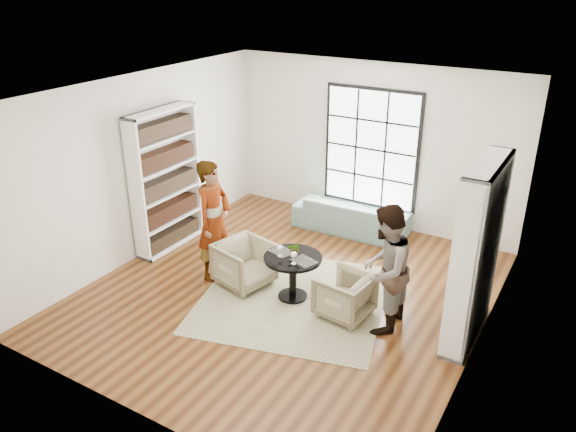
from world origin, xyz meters
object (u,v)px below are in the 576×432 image
Objects in this scene: sofa at (351,215)px; wine_glass_left at (280,248)px; armchair_left at (245,264)px; armchair_right at (344,295)px; wine_glass_right at (294,255)px; person_left at (214,220)px; pedestal_table at (293,268)px; person_right at (385,269)px; flower_centerpiece at (295,250)px.

wine_glass_left reaches higher than sofa.
wine_glass_left is (0.66, -0.04, 0.45)m from armchair_left.
armchair_right is 0.90m from wine_glass_right.
sofa is 2.97× the size of armchair_right.
sofa is 1.10× the size of person_left.
pedestal_table is 0.41× the size of sofa.
person_left is at bearing 178.01° from wine_glass_left.
armchair_right is at bearing -92.53° from person_left.
sofa is 2.80m from armchair_right.
wine_glass_right is at bearing -97.93° from person_left.
pedestal_table is 0.45× the size of person_left.
pedestal_table reaches higher than sofa.
person_right is at bearing 120.91° from sofa.
sofa is at bearing 91.72° from wine_glass_left.
person_left is (-1.13, -2.59, 0.64)m from sofa.
pedestal_table is 4.40× the size of wine_glass_right.
armchair_right is at bearing 3.00° from wine_glass_left.
wine_glass_right is (0.36, -2.72, 0.51)m from sofa.
pedestal_table is 0.29m from flower_centerpiece.
person_left reaches higher than flower_centerpiece.
sofa is 2.65m from armchair_left.
armchair_right is at bearing -3.69° from flower_centerpiece.
person_right is 8.33× the size of flower_centerpiece.
flower_centerpiece is (-0.09, 0.20, -0.03)m from wine_glass_right.
wine_glass_left is 0.83× the size of flower_centerpiece.
person_right is (0.55, -0.00, 0.57)m from armchair_right.
wine_glass_right is (0.94, -0.13, 0.47)m from armchair_left.
person_left reaches higher than person_right.
armchair_right is 0.79m from person_right.
wine_glass_right reaches higher than sofa.
wine_glass_left is (0.08, -2.63, 0.50)m from sofa.
wine_glass_left is at bearing -80.04° from armchair_right.
pedestal_table is at bearing -91.21° from person_left.
armchair_left is 3.99× the size of wine_glass_right.
person_right is at bearing -75.72° from armchair_left.
wine_glass_left is at bearing -89.99° from person_right.
wine_glass_left is 0.91× the size of wine_glass_right.
flower_centerpiece reaches higher than armchair_left.
wine_glass_left is (-0.17, -0.08, 0.31)m from pedestal_table.
wine_glass_right is (-1.28, -0.14, -0.07)m from person_right.
flower_centerpiece is (0.27, -2.53, 0.48)m from sofa.
flower_centerpiece reaches higher than wine_glass_right.
flower_centerpiece is (0.19, 0.11, -0.02)m from wine_glass_left.
pedestal_table is 1.10× the size of armchair_left.
pedestal_table is at bearing 25.47° from wine_glass_left.
armchair_right is 3.63× the size of wine_glass_right.
armchair_left is at bearing 171.93° from wine_glass_right.
pedestal_table is at bearing -93.07° from person_right.
armchair_right is (0.84, -0.03, -0.18)m from pedestal_table.
wine_glass_left is at bearing -79.66° from armchair_left.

